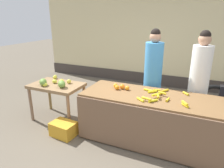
% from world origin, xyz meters
% --- Properties ---
extents(ground_plane, '(24.00, 24.00, 0.00)m').
position_xyz_m(ground_plane, '(0.00, 0.00, 0.00)').
color(ground_plane, '#665B4C').
extents(market_wall_back, '(8.02, 0.23, 3.10)m').
position_xyz_m(market_wall_back, '(0.00, 3.10, 1.52)').
color(market_wall_back, beige).
rests_on(market_wall_back, ground).
extents(fruit_stall_counter, '(2.29, 0.89, 0.84)m').
position_xyz_m(fruit_stall_counter, '(0.44, -0.01, 0.42)').
color(fruit_stall_counter, brown).
rests_on(fruit_stall_counter, ground).
extents(side_table_wooden, '(1.03, 0.67, 0.77)m').
position_xyz_m(side_table_wooden, '(-1.49, 0.00, 0.67)').
color(side_table_wooden, olive).
rests_on(side_table_wooden, ground).
extents(banana_bunch_pile, '(0.78, 0.69, 0.07)m').
position_xyz_m(banana_bunch_pile, '(0.60, -0.01, 0.87)').
color(banana_bunch_pile, yellow).
rests_on(banana_bunch_pile, fruit_stall_counter).
extents(orange_pile, '(0.32, 0.17, 0.09)m').
position_xyz_m(orange_pile, '(-0.13, 0.09, 0.88)').
color(orange_pile, orange).
rests_on(orange_pile, fruit_stall_counter).
extents(mango_papaya_pile, '(0.66, 0.63, 0.14)m').
position_xyz_m(mango_papaya_pile, '(-1.49, -0.08, 0.83)').
color(mango_papaya_pile, yellow).
rests_on(mango_papaya_pile, side_table_wooden).
extents(vendor_woman_blue_shirt, '(0.34, 0.34, 1.87)m').
position_xyz_m(vendor_woman_blue_shirt, '(0.31, 0.68, 0.95)').
color(vendor_woman_blue_shirt, '#33333D').
rests_on(vendor_woman_blue_shirt, ground).
extents(vendor_woman_white_shirt, '(0.34, 0.34, 1.87)m').
position_xyz_m(vendor_woman_white_shirt, '(1.14, 0.67, 0.94)').
color(vendor_woman_white_shirt, '#33333D').
rests_on(vendor_woman_white_shirt, ground).
extents(produce_crate, '(0.47, 0.36, 0.26)m').
position_xyz_m(produce_crate, '(-1.00, -0.50, 0.13)').
color(produce_crate, gold).
rests_on(produce_crate, ground).
extents(produce_sack, '(0.44, 0.46, 0.48)m').
position_xyz_m(produce_sack, '(-0.72, 0.81, 0.24)').
color(produce_sack, tan).
rests_on(produce_sack, ground).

